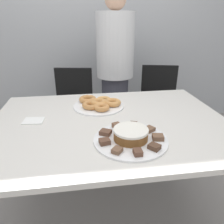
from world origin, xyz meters
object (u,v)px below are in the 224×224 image
Objects in this scene: person_standing at (115,71)px; plate_cake at (131,140)px; office_chair_left at (73,114)px; plate_donuts at (99,106)px; napkin at (34,121)px; frosted_cake at (131,134)px; office_chair_right at (158,109)px.

person_standing is 1.29m from plate_cake.
office_chair_left is 2.42× the size of plate_donuts.
plate_donuts reaches higher than napkin.
office_chair_left is 6.68× the size of napkin.
person_standing is 8.97× the size of frosted_cake.
plate_cake is 0.52m from plate_donuts.
person_standing is 0.66m from office_chair_right.
napkin is (-0.54, 0.32, -0.00)m from plate_cake.
office_chair_right is (0.95, -0.00, 0.00)m from office_chair_left.
person_standing is at bearing 84.55° from plate_cake.
plate_cake is at bearing -95.45° from person_standing.
person_standing reaches higher than plate_donuts.
person_standing is 1.29m from frosted_cake.
plate_cake is (-0.12, -1.28, -0.07)m from person_standing.
office_chair_left is at bearing 105.74° from frosted_cake.
office_chair_right is (0.49, -0.07, -0.44)m from person_standing.
plate_donuts is 2.76× the size of napkin.
person_standing reaches higher than frosted_cake.
napkin is at bearing -156.52° from plate_donuts.
plate_donuts is at bearing 103.75° from plate_cake.
napkin is at bearing 149.80° from frosted_cake.
person_standing is at bearing -175.27° from office_chair_right.
plate_donuts is 0.52m from frosted_cake.
plate_cake is at bearing 0.00° from frosted_cake.
plate_donuts is at bearing -62.93° from office_chair_left.
napkin is at bearing -92.90° from office_chair_left.
napkin is (-0.67, -0.96, -0.07)m from person_standing.
office_chair_right reaches higher than frosted_cake.
plate_cake is 1.07× the size of plate_donuts.
office_chair_right is at bearing 9.91° from office_chair_left.
office_chair_right is 4.85× the size of frosted_cake.
plate_donuts is (0.22, -0.71, 0.36)m from office_chair_left.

